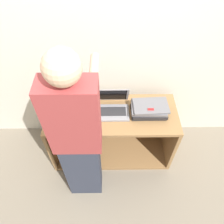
% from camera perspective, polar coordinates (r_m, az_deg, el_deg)
% --- Properties ---
extents(ground_plane, '(12.00, 12.00, 0.00)m').
position_cam_1_polar(ground_plane, '(2.74, 0.04, -14.89)').
color(ground_plane, '#756B5B').
extents(wall_back, '(8.00, 0.05, 2.40)m').
position_cam_1_polar(wall_back, '(2.24, -0.13, 14.89)').
color(wall_back, beige).
rests_on(wall_back, ground_plane).
extents(cart, '(1.38, 0.55, 0.74)m').
position_cam_1_polar(cart, '(2.60, -0.04, -4.39)').
color(cart, olive).
rests_on(cart, ground_plane).
extents(laptop_open, '(0.35, 0.30, 0.23)m').
position_cam_1_polar(laptop_open, '(2.26, -0.04, 1.37)').
color(laptop_open, gray).
rests_on(laptop_open, cart).
extents(laptop_stack_left, '(0.37, 0.23, 0.08)m').
position_cam_1_polar(laptop_stack_left, '(2.27, -9.64, 0.24)').
color(laptop_stack_left, gray).
rests_on(laptop_stack_left, cart).
extents(laptop_stack_right, '(0.38, 0.24, 0.12)m').
position_cam_1_polar(laptop_stack_right, '(2.26, 9.68, 0.74)').
color(laptop_stack_right, '#232326').
rests_on(laptop_stack_right, cart).
extents(person, '(0.40, 0.54, 1.81)m').
position_cam_1_polar(person, '(1.87, -8.88, -7.36)').
color(person, '#2D3342').
rests_on(person, ground_plane).
extents(inventory_tag, '(0.06, 0.02, 0.01)m').
position_cam_1_polar(inventory_tag, '(2.17, 10.12, 0.71)').
color(inventory_tag, red).
rests_on(inventory_tag, laptop_stack_right).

